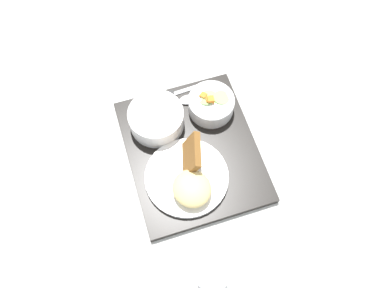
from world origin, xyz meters
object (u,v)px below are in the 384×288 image
plate_main (189,179)px  spoon (179,102)px  knife (165,96)px  glass_water (213,278)px  bowl_soup (156,118)px  bowl_salad (211,104)px

plate_main → spoon: plate_main is taller
knife → spoon: knife is taller
plate_main → knife: size_ratio=1.15×
spoon → glass_water: glass_water is taller
spoon → knife: bearing=140.7°
bowl_soup → bowl_salad: bearing=90.1°
bowl_salad → knife: bowl_salad is taller
bowl_soup → plate_main: (0.17, 0.03, -0.01)m
spoon → bowl_soup: bearing=-145.9°
spoon → glass_water: size_ratio=1.42×
bowl_soup → glass_water: size_ratio=1.35×
bowl_salad → plate_main: 0.21m
bowl_soup → plate_main: size_ratio=0.69×
bowl_salad → spoon: 0.09m
plate_main → bowl_salad: bearing=146.8°
bowl_salad → glass_water: size_ratio=1.15×
knife → bowl_soup: bearing=-123.8°
knife → spoon: 0.04m
bowl_salad → bowl_soup: 0.14m
bowl_soup → knife: size_ratio=0.79×
bowl_salad → plate_main: (0.17, -0.11, -0.01)m
spoon → glass_water: 0.45m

